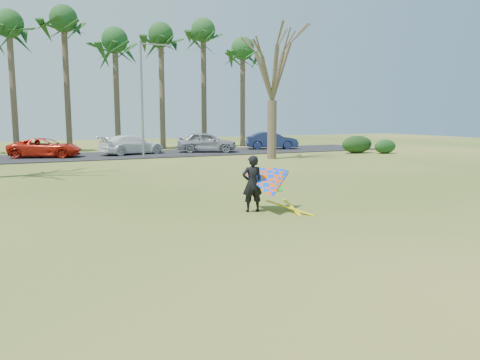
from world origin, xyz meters
name	(u,v)px	position (x,y,z in m)	size (l,w,h in m)	color
ground	(273,232)	(0.00, 0.00, 0.00)	(100.00, 100.00, 0.00)	#295713
parking_strip	(107,156)	(0.00, 25.00, 0.03)	(46.00, 7.00, 0.06)	black
palm_4	(9,25)	(-6.00, 31.00, 9.85)	(4.84, 4.84, 11.54)	brown
palm_5	(64,21)	(-2.00, 31.00, 10.52)	(4.84, 4.84, 12.24)	#453829
palm_6	(115,41)	(2.00, 31.00, 9.17)	(4.84, 4.84, 10.84)	brown
palm_7	(161,37)	(6.00, 31.00, 9.85)	(4.84, 4.84, 11.54)	brown
palm_8	(203,32)	(10.00, 31.00, 10.52)	(4.84, 4.84, 12.24)	#493C2C
palm_9	(243,50)	(14.00, 31.00, 9.17)	(4.84, 4.84, 10.84)	#4F3E2F
bare_tree_right	(273,62)	(10.00, 18.00, 6.57)	(6.27, 6.27, 9.21)	brown
streetlight	(144,94)	(2.16, 22.00, 4.46)	(2.28, 0.18, 8.00)	gray
hedge_near	(357,144)	(18.45, 19.27, 0.69)	(2.78, 1.26, 1.39)	#153212
hedge_far	(385,146)	(20.21, 18.02, 0.55)	(2.00, 0.94, 1.11)	#153B17
car_2	(45,148)	(-4.16, 25.13, 0.73)	(2.23, 4.83, 1.34)	red
car_3	(132,145)	(1.91, 25.18, 0.78)	(2.02, 4.97, 1.44)	white
car_4	(207,142)	(7.78, 24.71, 0.87)	(1.90, 4.73, 1.61)	gray
car_5	(272,140)	(14.22, 25.59, 0.80)	(1.57, 4.51, 1.49)	#1A244F
kite_flyer	(267,185)	(1.05, 2.28, 0.85)	(2.13, 2.39, 2.02)	black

